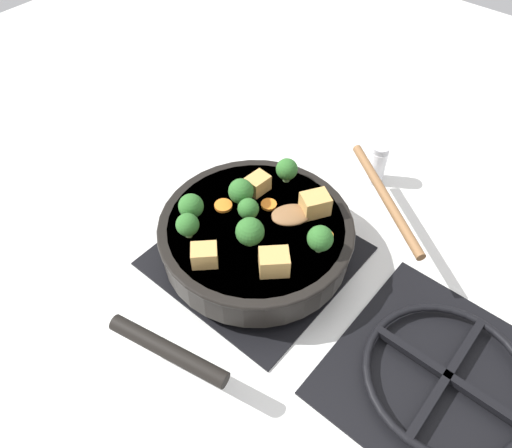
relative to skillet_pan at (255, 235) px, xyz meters
name	(u,v)px	position (x,y,z in m)	size (l,w,h in m)	color
ground_plane	(256,257)	(0.00, 0.00, -0.06)	(2.40, 2.40, 0.00)	silver
front_burner_grate	(256,252)	(0.00, 0.00, -0.05)	(0.31, 0.31, 0.03)	black
rear_burner_grate	(446,378)	(0.00, 0.36, -0.05)	(0.31, 0.31, 0.03)	black
skillet_pan	(255,235)	(0.00, 0.00, 0.00)	(0.44, 0.33, 0.06)	black
wooden_spoon	(349,204)	(-0.13, 0.09, 0.03)	(0.26, 0.25, 0.02)	brown
tofu_cube_center_large	(204,255)	(0.11, -0.01, 0.04)	(0.04, 0.03, 0.03)	tan
tofu_cube_near_handle	(258,184)	(-0.07, -0.05, 0.04)	(0.04, 0.03, 0.03)	tan
tofu_cube_east_chunk	(315,204)	(-0.09, 0.06, 0.04)	(0.05, 0.04, 0.04)	tan
tofu_cube_west_chunk	(274,262)	(0.05, 0.08, 0.04)	(0.04, 0.04, 0.04)	tan
broccoli_floret_near_spoon	(187,225)	(0.09, -0.07, 0.05)	(0.04, 0.04, 0.04)	#709956
broccoli_floret_center_top	(241,191)	(-0.02, -0.05, 0.05)	(0.04, 0.04, 0.05)	#709956
broccoli_floret_east_rim	(250,232)	(0.04, 0.02, 0.06)	(0.05, 0.05, 0.05)	#709956
broccoli_floret_west_rim	(287,169)	(-0.12, -0.03, 0.05)	(0.04, 0.04, 0.05)	#709956
broccoli_floret_north_edge	(191,206)	(0.06, -0.09, 0.05)	(0.04, 0.04, 0.05)	#709956
broccoli_floret_south_cluster	(320,239)	(-0.02, 0.11, 0.05)	(0.04, 0.04, 0.05)	#709956
broccoli_floret_mid_floret	(248,209)	(0.00, -0.02, 0.05)	(0.04, 0.04, 0.04)	#709956
carrot_slice_orange_thin	(256,229)	(0.01, 0.01, 0.03)	(0.02, 0.02, 0.01)	orange
carrot_slice_near_center	(326,236)	(-0.05, 0.10, 0.03)	(0.02, 0.02, 0.01)	orange
carrot_slice_edge_slice	(269,205)	(-0.05, -0.01, 0.03)	(0.03, 0.03, 0.01)	orange
carrot_slice_under_broccoli	(223,206)	(0.00, -0.07, 0.03)	(0.03, 0.03, 0.01)	orange
salt_shaker	(377,164)	(-0.31, 0.05, -0.02)	(0.04, 0.04, 0.09)	white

